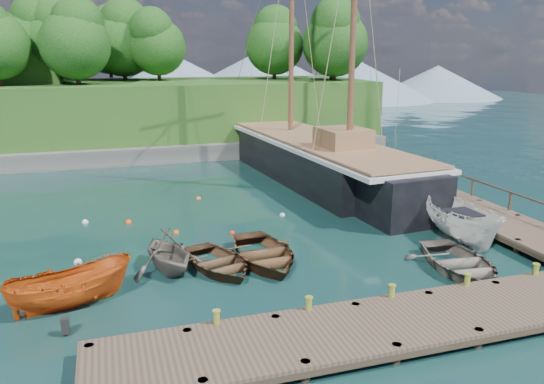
{
  "coord_description": "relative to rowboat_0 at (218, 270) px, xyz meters",
  "views": [
    {
      "loc": [
        -6.8,
        -19.46,
        8.62
      ],
      "look_at": [
        0.72,
        4.22,
        2.0
      ],
      "focal_mm": 35.0,
      "sensor_mm": 36.0,
      "label": 1
    }
  ],
  "objects": [
    {
      "name": "schooner",
      "position": [
        9.72,
        13.32,
        1.23
      ],
      "size": [
        7.23,
        29.8,
        22.23
      ],
      "rotation": [
        0.0,
        0.0,
        0.08
      ],
      "color": "black",
      "rests_on": "ground"
    },
    {
      "name": "bollard_4",
      "position": [
        10.82,
        -5.41,
        0.0
      ],
      "size": [
        0.26,
        0.26,
        0.45
      ],
      "primitive_type": "cylinder",
      "color": "olive",
      "rests_on": "ground"
    },
    {
      "name": "mooring_buoy_1",
      "position": [
        -1.05,
        5.0,
        0.0
      ],
      "size": [
        0.32,
        0.32,
        0.32
      ],
      "primitive_type": "sphere",
      "color": "orange",
      "rests_on": "ground"
    },
    {
      "name": "rowboat_1",
      "position": [
        -1.93,
        0.5,
        0.0
      ],
      "size": [
        3.9,
        4.25,
        1.89
      ],
      "primitive_type": "imported",
      "rotation": [
        0.0,
        0.0,
        0.26
      ],
      "color": "#696056",
      "rests_on": "ground"
    },
    {
      "name": "bollard_3",
      "position": [
        7.82,
        -5.41,
        0.0
      ],
      "size": [
        0.26,
        0.26,
        0.45
      ],
      "primitive_type": "cylinder",
      "color": "olive",
      "rests_on": "ground"
    },
    {
      "name": "mooring_buoy_0",
      "position": [
        -5.49,
        2.47,
        0.0
      ],
      "size": [
        0.36,
        0.36,
        0.36
      ],
      "primitive_type": "sphere",
      "color": "silver",
      "rests_on": "ground"
    },
    {
      "name": "cabin_boat_white",
      "position": [
        11.5,
        -0.2,
        0.0
      ],
      "size": [
        2.59,
        5.72,
        2.14
      ],
      "primitive_type": "imported",
      "rotation": [
        0.0,
        0.0,
        -0.09
      ],
      "color": "white",
      "rests_on": "ground"
    },
    {
      "name": "headland",
      "position": [
        -10.06,
        31.05,
        5.54
      ],
      "size": [
        51.0,
        19.31,
        12.9
      ],
      "color": "#474744",
      "rests_on": "ground"
    },
    {
      "name": "mooring_buoy_2",
      "position": [
        1.56,
        4.11,
        0.0
      ],
      "size": [
        0.28,
        0.28,
        0.28
      ],
      "primitive_type": "sphere",
      "color": "red",
      "rests_on": "ground"
    },
    {
      "name": "rowboat_3",
      "position": [
        9.25,
        -3.16,
        0.0
      ],
      "size": [
        4.06,
        5.23,
        1.0
      ],
      "primitive_type": "imported",
      "rotation": [
        0.0,
        0.0,
        -0.14
      ],
      "color": "#72685D",
      "rests_on": "ground"
    },
    {
      "name": "mooring_buoy_4",
      "position": [
        -3.17,
        7.34,
        0.0
      ],
      "size": [
        0.36,
        0.36,
        0.36
      ],
      "primitive_type": "sphere",
      "color": "#E8520D",
      "rests_on": "ground"
    },
    {
      "name": "mooring_buoy_5",
      "position": [
        1.09,
        10.87,
        0.0
      ],
      "size": [
        0.29,
        0.29,
        0.29
      ],
      "primitive_type": "sphere",
      "color": "orange",
      "rests_on": "ground"
    },
    {
      "name": "distant_ridge",
      "position": [
        7.12,
        69.69,
        4.35
      ],
      "size": [
        117.0,
        40.0,
        10.0
      ],
      "color": "#728CA5",
      "rests_on": "ground"
    },
    {
      "name": "ground",
      "position": [
        2.82,
        -0.31,
        0.0
      ],
      "size": [
        160.0,
        160.0,
        0.0
      ],
      "primitive_type": "plane",
      "color": "#12342F",
      "rests_on": "ground"
    },
    {
      "name": "rowboat_2",
      "position": [
        1.99,
        0.18,
        0.0
      ],
      "size": [
        3.7,
        5.07,
        1.03
      ],
      "primitive_type": "imported",
      "rotation": [
        0.0,
        0.0,
        0.03
      ],
      "color": "brown",
      "rests_on": "ground"
    },
    {
      "name": "bollard_2",
      "position": [
        4.82,
        -5.41,
        0.0
      ],
      "size": [
        0.26,
        0.26,
        0.45
      ],
      "primitive_type": "cylinder",
      "color": "olive",
      "rests_on": "ground"
    },
    {
      "name": "mooring_buoy_6",
      "position": [
        -5.32,
        8.06,
        0.0
      ],
      "size": [
        0.35,
        0.35,
        0.35
      ],
      "primitive_type": "sphere",
      "color": "silver",
      "rests_on": "ground"
    },
    {
      "name": "dock_east",
      "position": [
        14.32,
        6.69,
        0.43
      ],
      "size": [
        3.2,
        24.0,
        1.1
      ],
      "color": "#4A3B2C",
      "rests_on": "ground"
    },
    {
      "name": "motorboat_orange",
      "position": [
        -5.52,
        -1.66,
        0.0
      ],
      "size": [
        4.58,
        2.67,
        1.66
      ],
      "primitive_type": "imported",
      "rotation": [
        0.0,
        0.0,
        1.83
      ],
      "color": "#D35615",
      "rests_on": "ground"
    },
    {
      "name": "rowboat_0",
      "position": [
        0.0,
        0.0,
        0.0
      ],
      "size": [
        4.0,
        4.85,
        0.87
      ],
      "primitive_type": "imported",
      "rotation": [
        0.0,
        0.0,
        0.26
      ],
      "color": "#513622",
      "rests_on": "ground"
    },
    {
      "name": "dock_near",
      "position": [
        4.82,
        -6.81,
        0.43
      ],
      "size": [
        20.0,
        3.2,
        1.1
      ],
      "color": "#4A3B2C",
      "rests_on": "ground"
    },
    {
      "name": "mooring_buoy_3",
      "position": [
        4.84,
        6.15,
        0.0
      ],
      "size": [
        0.29,
        0.29,
        0.29
      ],
      "primitive_type": "sphere",
      "color": "white",
      "rests_on": "ground"
    },
    {
      "name": "bollard_1",
      "position": [
        1.82,
        -5.41,
        0.0
      ],
      "size": [
        0.26,
        0.26,
        0.45
      ],
      "primitive_type": "cylinder",
      "color": "olive",
      "rests_on": "ground"
    },
    {
      "name": "bollard_0",
      "position": [
        -1.18,
        -5.41,
        0.0
      ],
      "size": [
        0.26,
        0.26,
        0.45
      ],
      "primitive_type": "cylinder",
      "color": "olive",
      "rests_on": "ground"
    }
  ]
}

